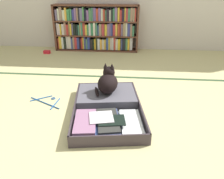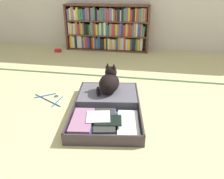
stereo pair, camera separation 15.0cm
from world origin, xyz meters
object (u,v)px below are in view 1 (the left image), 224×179
object	(u,v)px
small_red_pouch	(47,52)
bookshelf	(96,29)
clothes_hanger	(48,101)
black_cat	(108,82)
open_suitcase	(107,106)

from	to	relation	value
small_red_pouch	bookshelf	bearing A→B (deg)	20.50
clothes_hanger	bookshelf	bearing A→B (deg)	84.91
bookshelf	black_cat	world-z (taller)	bookshelf
clothes_hanger	open_suitcase	bearing A→B (deg)	-9.09
bookshelf	small_red_pouch	world-z (taller)	bookshelf
clothes_hanger	small_red_pouch	xyz separation A→B (m)	(-0.62, 1.64, 0.02)
bookshelf	open_suitcase	distance (m)	2.09
black_cat	open_suitcase	bearing A→B (deg)	-87.74
small_red_pouch	clothes_hanger	bearing A→B (deg)	-69.42
clothes_hanger	small_red_pouch	bearing A→B (deg)	110.58
open_suitcase	black_cat	world-z (taller)	black_cat
bookshelf	open_suitcase	size ratio (longest dim) A/B	1.44
bookshelf	black_cat	bearing A→B (deg)	-77.67
open_suitcase	black_cat	distance (m)	0.24
open_suitcase	bookshelf	bearing A→B (deg)	101.44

